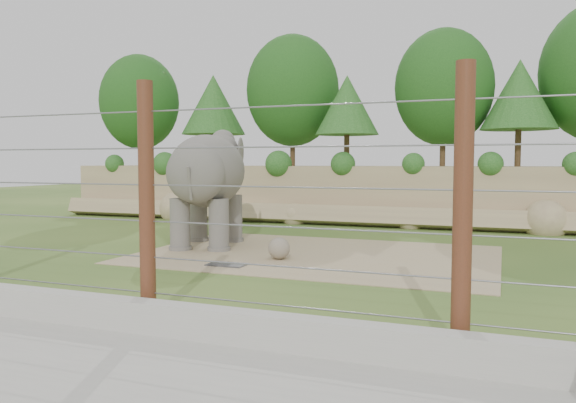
% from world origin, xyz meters
% --- Properties ---
extents(ground, '(90.00, 90.00, 0.00)m').
position_xyz_m(ground, '(0.00, 0.00, 0.00)').
color(ground, '#365921').
rests_on(ground, ground).
extents(back_embankment, '(30.00, 5.52, 8.77)m').
position_xyz_m(back_embankment, '(0.59, 12.68, 3.97)').
color(back_embankment, '#A08766').
rests_on(back_embankment, ground).
extents(dirt_patch, '(10.00, 7.00, 0.02)m').
position_xyz_m(dirt_patch, '(0.50, 3.00, 0.01)').
color(dirt_patch, tan).
rests_on(dirt_patch, ground).
extents(drain_grate, '(1.00, 0.60, 0.03)m').
position_xyz_m(drain_grate, '(-1.13, 0.53, 0.04)').
color(drain_grate, '#262628').
rests_on(drain_grate, dirt_patch).
extents(elephant, '(3.01, 4.92, 3.71)m').
position_xyz_m(elephant, '(-3.28, 3.41, 1.86)').
color(elephant, '#65615A').
rests_on(elephant, ground).
extents(stone_ball, '(0.60, 0.60, 0.60)m').
position_xyz_m(stone_ball, '(-0.20, 1.83, 0.32)').
color(stone_ball, gray).
rests_on(stone_ball, dirt_patch).
extents(retaining_wall, '(26.00, 0.35, 0.50)m').
position_xyz_m(retaining_wall, '(0.00, -5.00, 0.25)').
color(retaining_wall, beige).
rests_on(retaining_wall, ground).
extents(walkway, '(26.00, 4.00, 0.01)m').
position_xyz_m(walkway, '(0.00, -7.00, 0.01)').
color(walkway, beige).
rests_on(walkway, ground).
extents(barrier_fence, '(20.26, 0.26, 4.00)m').
position_xyz_m(barrier_fence, '(0.00, -4.50, 2.00)').
color(barrier_fence, '#512D1C').
rests_on(barrier_fence, ground).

